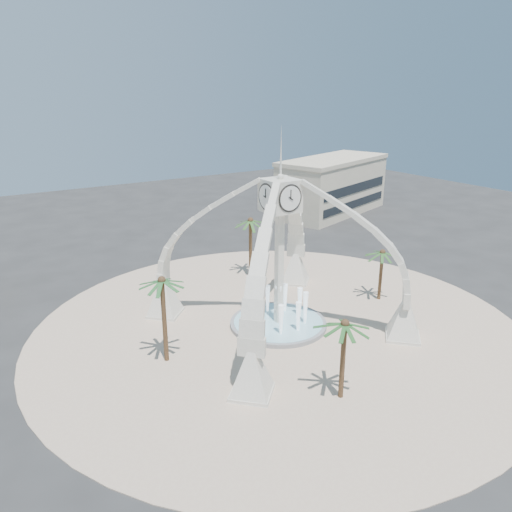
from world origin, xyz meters
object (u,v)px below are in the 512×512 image
palm_east (383,253)px  palm_west (162,282)px  palm_south (345,325)px  palm_north (250,221)px  clock_tower (279,252)px  fountain (278,323)px

palm_east → palm_west: (-21.12, 0.41, 1.56)m
palm_west → palm_south: size_ratio=1.18×
palm_east → palm_north: size_ratio=0.79×
clock_tower → fountain: (0.00, 0.00, -6.20)m
palm_north → palm_south: (-6.86, -21.78, -0.71)m
palm_west → palm_south: bearing=-53.5°
palm_west → palm_south: (7.57, -10.24, -1.00)m
fountain → palm_west: (-10.02, -0.17, 5.87)m
clock_tower → palm_east: bearing=-3.0°
clock_tower → palm_north: 12.21m
clock_tower → palm_west: bearing=-179.0°
clock_tower → palm_north: bearing=68.8°
palm_west → palm_north: size_ratio=1.04×
palm_west → palm_north: palm_west is taller
palm_east → palm_north: palm_north is taller
palm_east → palm_west: bearing=178.9°
palm_west → palm_south: 12.78m
fountain → palm_north: palm_north is taller
palm_east → palm_west: 21.18m
clock_tower → palm_south: 10.78m
clock_tower → palm_west: (-10.02, -0.17, -0.33)m
fountain → palm_south: (-2.44, -10.41, 4.87)m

